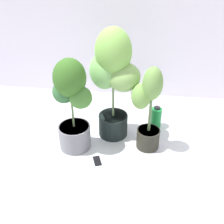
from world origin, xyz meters
The scene contains 7 objects.
ground_plane centered at (0.00, 0.00, 0.00)m, with size 8.00×8.00×0.00m, color silver.
mylar_back_wall centered at (0.00, 0.86, 1.00)m, with size 3.20×0.01×2.00m, color silver.
potted_plant_front_left centered at (-0.33, -0.15, 0.43)m, with size 0.36×0.34×0.81m.
potted_plant_front_right centered at (0.26, -0.07, 0.39)m, with size 0.29×0.23×0.74m.
potted_plant_center centered at (-0.03, 0.07, 0.59)m, with size 0.52×0.39×0.99m.
cell_phone centered at (-0.11, -0.32, 0.00)m, with size 0.12×0.16×0.01m.
nutrient_bottle centered at (0.36, 0.24, 0.10)m, with size 0.10×0.10×0.21m.
Camera 1 is at (0.21, -1.97, 1.55)m, focal length 44.38 mm.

